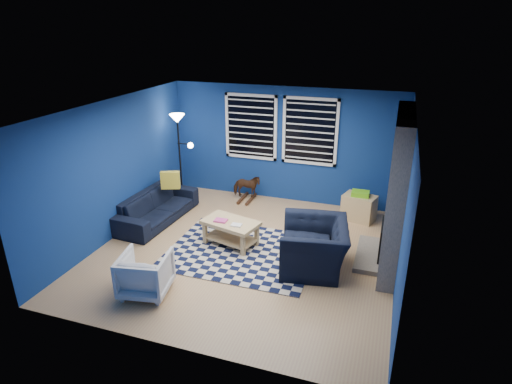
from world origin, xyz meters
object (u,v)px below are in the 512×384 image
Objects in this scene: armchair_big at (314,246)px; rocking_horse at (247,186)px; tv at (404,156)px; armchair_bent at (145,274)px; floor_lamp at (179,131)px; cabinet at (359,207)px; coffee_table at (230,228)px; sofa at (157,207)px.

armchair_big reaches higher than rocking_horse.
tv is at bearing 139.31° from armchair_big.
armchair_bent is (-3.43, -3.60, -1.08)m from tv.
floor_lamp is at bearing -177.02° from tv.
tv is 1.34m from cabinet.
armchair_big is at bearing -9.53° from coffee_table.
armchair_bent is at bearing 165.93° from rocking_horse.
tv is 0.52× the size of floor_lamp.
coffee_table is at bearing -146.16° from tv.
rocking_horse is 0.87× the size of cabinet.
armchair_big is at bearing -98.85° from sofa.
coffee_table is at bearing -110.24° from armchair_big.
cabinet is at bearing -67.29° from sofa.
floor_lamp is (-1.15, 3.36, 1.26)m from armchair_bent.
tv is 3.37m from rocking_horse.
armchair_big is at bearing -149.64° from rocking_horse.
coffee_table is (-2.78, -1.86, -1.06)m from tv.
cabinet is (3.83, 1.33, -0.02)m from sofa.
armchair_bent is 0.37× the size of floor_lamp.
armchair_bent is 1.14× the size of rocking_horse.
armchair_big is at bearing -87.35° from cabinet.
floor_lamp reaches higher than armchair_big.
floor_lamp reaches higher than cabinet.
rocking_horse is at bearing 177.29° from tv.
rocking_horse is 0.57× the size of coffee_table.
tv reaches higher than sofa.
sofa is at bearing 128.22° from rocking_horse.
tv is 4.88m from sofa.
sofa is 1.04× the size of floor_lamp.
tv reaches higher than cabinet.
armchair_bent is (1.12, -2.21, 0.03)m from sofa.
tv is 0.50× the size of sofa.
rocking_horse is at bearing 101.68° from coffee_table.
tv is 0.92× the size of coffee_table.
coffee_table is at bearing -42.12° from floor_lamp.
floor_lamp is (-1.38, -0.39, 1.24)m from rocking_horse.
cabinet is at bearing 155.50° from armchair_big.
rocking_horse is at bearing -37.65° from sofa.
cabinet is at bearing -174.89° from tv.
armchair_big is 1.58m from coffee_table.
sofa is at bearing -113.17° from armchair_big.
sofa reaches higher than coffee_table.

